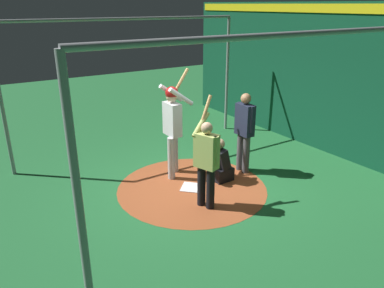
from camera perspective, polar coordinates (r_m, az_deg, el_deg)
name	(u,v)px	position (r m, az deg, el deg)	size (l,w,h in m)	color
ground_plane	(192,188)	(7.52, 0.00, -6.78)	(26.58, 26.58, 0.00)	#216633
dirt_circle	(192,188)	(7.52, 0.00, -6.76)	(3.00, 3.00, 0.01)	#9E4C28
home_plate	(192,187)	(7.51, 0.00, -6.70)	(0.42, 0.42, 0.01)	white
batter	(173,122)	(7.65, -2.99, 3.43)	(0.68, 0.49, 2.25)	#BCBCC0
catcher	(220,164)	(7.72, 4.30, -3.13)	(0.58, 0.40, 0.92)	black
umpire	(244,129)	(7.97, 8.08, 2.36)	(0.22, 0.49, 1.76)	#4C4C51
visitor	(206,159)	(6.48, 2.23, -2.34)	(0.53, 0.59, 1.99)	black
back_wall	(331,80)	(9.59, 20.69, 9.27)	(0.23, 10.58, 3.54)	#0F472D
cage_frame	(192,77)	(6.78, 0.00, 10.22)	(5.90, 5.41, 3.20)	gray
baseball_0	(229,179)	(7.84, 5.75, -5.32)	(0.07, 0.07, 0.07)	white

